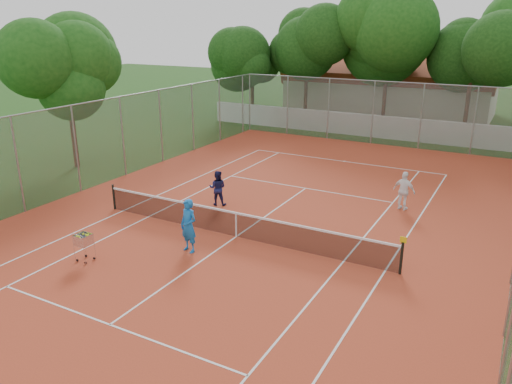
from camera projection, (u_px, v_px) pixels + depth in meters
The scene contains 12 objects.
ground at pixel (236, 237), 18.24m from camera, with size 120.00×120.00×0.00m, color #183C10.
court_pad at pixel (236, 237), 18.23m from camera, with size 18.00×34.00×0.02m, color #B03E22.
court_lines at pixel (236, 237), 18.23m from camera, with size 10.98×23.78×0.01m, color white.
tennis_net at pixel (236, 224), 18.07m from camera, with size 11.88×0.10×0.98m, color black.
perimeter_fence at pixel (236, 185), 17.59m from camera, with size 18.00×34.00×4.00m, color slate.
boundary_wall at pixel (380, 127), 33.77m from camera, with size 26.00×0.30×1.50m, color white.
clubhouse at pixel (390, 87), 42.52m from camera, with size 16.40×9.00×4.40m, color beige.
tropical_trees at pixel (396, 59), 34.89m from camera, with size 29.00×19.00×10.00m, color #10350D.
player_near at pixel (189, 226), 16.79m from camera, with size 0.68×0.45×1.87m, color blue.
player_far_left at pixel (218, 188), 21.20m from camera, with size 0.73×0.57×1.51m, color #181B4A.
player_far_right at pixel (404, 191), 20.64m from camera, with size 0.96×0.40×1.64m, color white.
ball_hopper at pixel (84, 247), 16.22m from camera, with size 0.49×0.49×1.02m, color silver.
Camera 1 is at (8.66, -14.33, 7.45)m, focal length 35.00 mm.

